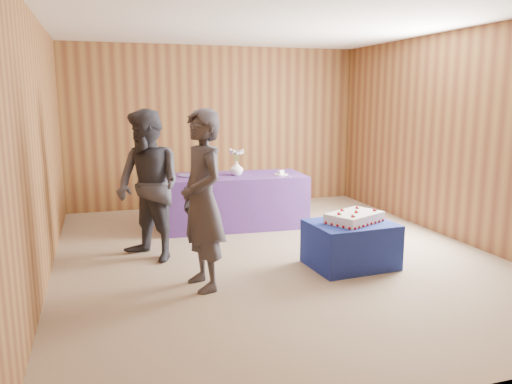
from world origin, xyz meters
name	(u,v)px	position (x,y,z in m)	size (l,w,h in m)	color
ground	(275,255)	(0.00, 0.00, 0.00)	(6.00, 6.00, 0.00)	gray
room_shell	(276,102)	(0.00, 0.00, 1.80)	(5.04, 6.04, 2.72)	brown
cake_table	(351,244)	(0.67, -0.63, 0.25)	(0.90, 0.70, 0.50)	#1B2D97
serving_table	(235,201)	(-0.09, 1.47, 0.38)	(2.00, 0.90, 0.75)	#573188
sheet_cake	(354,217)	(0.71, -0.62, 0.55)	(0.73, 0.64, 0.14)	white
vase	(236,168)	(-0.06, 1.46, 0.85)	(0.19, 0.19, 0.20)	white
flower_spray	(236,152)	(-0.06, 1.46, 1.09)	(0.21, 0.21, 0.16)	#295923
platter	(190,176)	(-0.72, 1.57, 0.76)	(0.33, 0.33, 0.02)	#5A4E9C
plate	(281,174)	(0.56, 1.30, 0.76)	(0.20, 0.20, 0.01)	white
cake_slice	(281,172)	(0.56, 1.30, 0.79)	(0.09, 0.08, 0.09)	white
knife	(286,177)	(0.56, 1.11, 0.75)	(0.26, 0.02, 0.00)	silver
guest_left	(202,201)	(-1.01, -0.75, 0.88)	(0.64, 0.42, 1.75)	#34333C
guest_right	(149,186)	(-1.42, 0.28, 0.87)	(0.84, 0.66, 1.73)	#2E2F38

